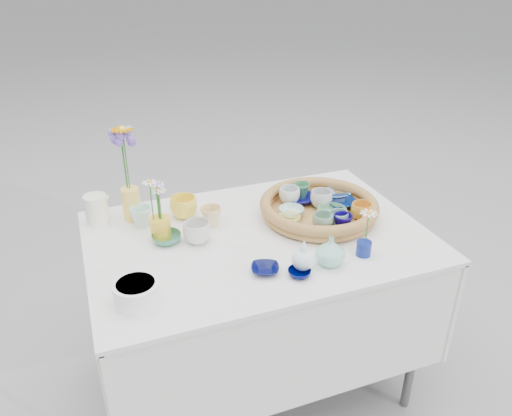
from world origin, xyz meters
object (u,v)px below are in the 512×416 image
object	(u,v)px
bud_vase_seafoam	(330,251)
wicker_tray	(319,208)
tall_vase_yellow	(131,204)
display_table	(258,381)

from	to	relation	value
bud_vase_seafoam	wicker_tray	bearing A→B (deg)	69.67
bud_vase_seafoam	tall_vase_yellow	xyz separation A→B (m)	(-0.59, 0.56, 0.01)
wicker_tray	tall_vase_yellow	world-z (taller)	tall_vase_yellow
display_table	wicker_tray	world-z (taller)	wicker_tray
bud_vase_seafoam	tall_vase_yellow	size ratio (longest dim) A/B	0.79
display_table	bud_vase_seafoam	distance (m)	0.88
display_table	wicker_tray	size ratio (longest dim) A/B	2.66
bud_vase_seafoam	tall_vase_yellow	distance (m)	0.81
display_table	tall_vase_yellow	xyz separation A→B (m)	(-0.42, 0.29, 0.83)
display_table	tall_vase_yellow	distance (m)	0.98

